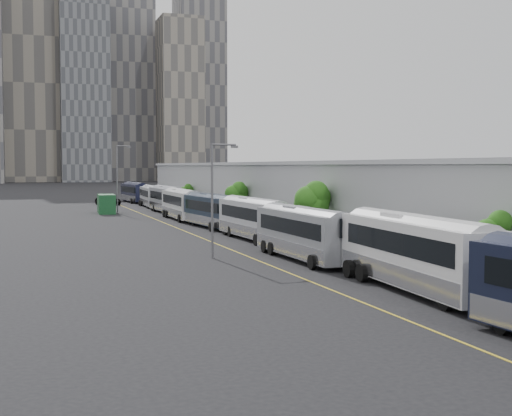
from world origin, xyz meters
name	(u,v)px	position (x,y,z in m)	size (l,w,h in m)	color
sidewalk	(353,245)	(9.00, 55.00, 0.06)	(10.00, 170.00, 0.12)	gray
lane_line	(233,250)	(-1.50, 55.00, 0.01)	(0.12, 160.00, 0.02)	gold
depot	(395,204)	(12.99, 55.00, 3.51)	(12.45, 160.40, 7.20)	gray
skyline	(55,64)	(-2.90, 324.16, 50.85)	(145.00, 64.00, 120.00)	slate
bus_2	(416,259)	(2.66, 34.28, 1.73)	(3.58, 14.17, 4.10)	silver
bus_3	(304,238)	(1.72, 47.97, 1.60)	(2.89, 13.00, 3.79)	gray
bus_4	(254,222)	(2.69, 62.50, 1.61)	(3.09, 13.10, 3.80)	silver
bus_5	(212,213)	(2.23, 76.11, 1.55)	(3.55, 12.76, 3.68)	#151F30
bus_6	(182,207)	(1.63, 88.64, 1.61)	(2.91, 13.08, 3.82)	white
bus_7	(167,202)	(2.44, 102.13, 1.61)	(3.04, 13.14, 3.82)	gray
bus_8	(151,198)	(2.69, 117.08, 1.48)	(2.94, 12.09, 3.51)	#ABAEB5
bus_9	(135,194)	(2.29, 132.59, 1.56)	(3.50, 12.79, 3.69)	black
tree_1	(491,234)	(5.90, 32.25, 3.19)	(1.80, 1.80, 4.12)	black
tree_2	(312,199)	(5.30, 55.15, 4.05)	(2.93, 2.93, 5.52)	black
tree_3	(236,194)	(5.61, 78.08, 3.62)	(2.39, 2.39, 4.83)	black
tree_4	(186,192)	(5.93, 105.36, 2.84)	(1.74, 1.74, 3.73)	black
street_lamp_near	(215,192)	(-4.05, 50.99, 4.88)	(2.04, 0.22, 8.39)	#59595E
street_lamp_far	(118,174)	(-4.40, 102.96, 5.53)	(2.04, 0.22, 9.66)	#59595E
shipping_container	(106,204)	(-6.11, 103.18, 1.36)	(2.30, 5.32, 2.71)	#144121
suv	(108,200)	(-3.30, 125.70, 0.81)	(2.69, 5.84, 1.62)	black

